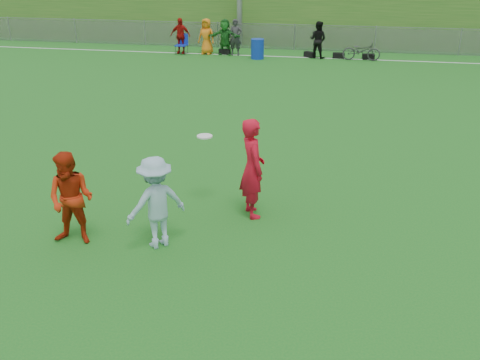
% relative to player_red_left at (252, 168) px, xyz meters
% --- Properties ---
extents(ground, '(120.00, 120.00, 0.00)m').
position_rel_player_red_left_xyz_m(ground, '(-1.00, -1.38, -0.97)').
color(ground, '#16681E').
rests_on(ground, ground).
extents(sideline_far, '(60.00, 0.10, 0.01)m').
position_rel_player_red_left_xyz_m(sideline_far, '(-1.00, 16.62, -0.97)').
color(sideline_far, white).
rests_on(sideline_far, ground).
extents(fence, '(58.00, 0.06, 1.30)m').
position_rel_player_red_left_xyz_m(fence, '(-1.00, 18.62, -0.32)').
color(fence, gray).
rests_on(fence, ground).
extents(berm, '(120.00, 18.00, 3.00)m').
position_rel_player_red_left_xyz_m(berm, '(-1.00, 29.62, 0.53)').
color(berm, '#215618').
rests_on(berm, ground).
extents(spectator_row, '(7.70, 0.89, 1.69)m').
position_rel_player_red_left_xyz_m(spectator_row, '(-3.70, 16.62, -0.12)').
color(spectator_row, '#A50E0B').
rests_on(spectator_row, ground).
extents(gear_bags, '(7.47, 0.57, 0.26)m').
position_rel_player_red_left_xyz_m(gear_bags, '(-0.08, 16.72, -0.84)').
color(gear_bags, black).
rests_on(gear_bags, ground).
extents(player_red_left, '(0.73, 0.84, 1.94)m').
position_rel_player_red_left_xyz_m(player_red_left, '(0.00, 0.00, 0.00)').
color(player_red_left, red).
rests_on(player_red_left, ground).
extents(player_red_center, '(0.83, 0.65, 1.67)m').
position_rel_player_red_left_xyz_m(player_red_center, '(-2.87, -1.64, -0.13)').
color(player_red_center, '#B7280C').
rests_on(player_red_center, ground).
extents(player_blue, '(1.20, 1.16, 1.64)m').
position_rel_player_red_left_xyz_m(player_blue, '(-1.40, -1.47, -0.15)').
color(player_blue, '#92BACA').
rests_on(player_blue, ground).
extents(frisbee, '(0.31, 0.31, 0.03)m').
position_rel_player_red_left_xyz_m(frisbee, '(-1.01, 0.36, 0.45)').
color(frisbee, silver).
rests_on(frisbee, ground).
extents(recycling_bin, '(0.71, 0.71, 0.91)m').
position_rel_player_red_left_xyz_m(recycling_bin, '(-2.46, 15.89, -0.51)').
color(recycling_bin, '#0F30AA').
rests_on(recycling_bin, ground).
extents(camp_chair, '(0.56, 0.57, 0.96)m').
position_rel_player_red_left_xyz_m(camp_chair, '(-6.31, 16.39, -0.69)').
color(camp_chair, '#1028B1').
rests_on(camp_chair, ground).
extents(bicycle, '(1.74, 0.67, 0.90)m').
position_rel_player_red_left_xyz_m(bicycle, '(2.32, 16.39, -0.52)').
color(bicycle, '#2D2D30').
rests_on(bicycle, ground).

